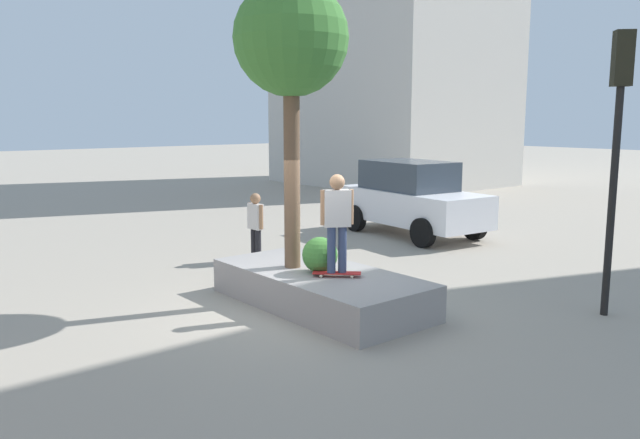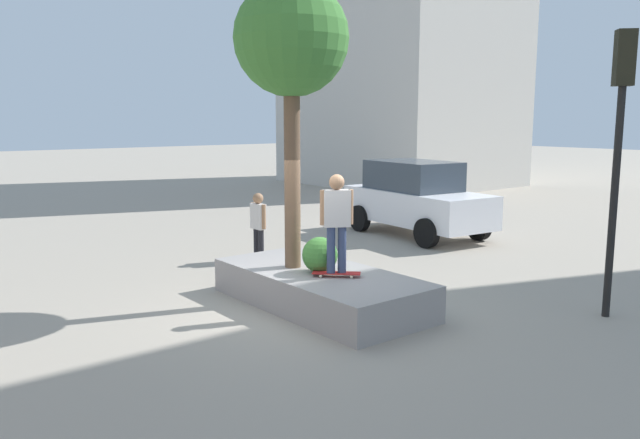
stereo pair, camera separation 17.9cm
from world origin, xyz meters
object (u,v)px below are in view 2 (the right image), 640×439
at_px(skateboarder, 337,216).
at_px(passerby_with_bag, 258,222).
at_px(police_car, 416,198).
at_px(plaza_tree, 291,43).
at_px(skateboard, 336,273).
at_px(traffic_light_corner, 619,125).
at_px(planter_ledge, 320,288).

distance_m(skateboarder, passerby_with_bag, 4.26).
distance_m(police_car, passerby_with_bag, 5.15).
bearing_deg(plaza_tree, skateboard, 7.95).
xyz_separation_m(plaza_tree, passerby_with_bag, (-3.02, 1.24, -3.55)).
bearing_deg(traffic_light_corner, planter_ledge, -135.68).
distance_m(planter_ledge, skateboarder, 1.40).
relative_size(skateboard, traffic_light_corner, 0.16).
bearing_deg(passerby_with_bag, plaza_tree, -22.34).
relative_size(traffic_light_corner, passerby_with_bag, 2.93).
distance_m(planter_ledge, police_car, 7.21).
xyz_separation_m(plaza_tree, skateboard, (1.03, 0.14, -3.78)).
bearing_deg(passerby_with_bag, traffic_light_corner, 17.73).
height_order(skateboard, police_car, police_car).
bearing_deg(traffic_light_corner, police_car, 157.16).
bearing_deg(planter_ledge, passerby_with_bag, 163.32).
distance_m(skateboard, traffic_light_corner, 5.04).
relative_size(skateboarder, police_car, 0.36).
xyz_separation_m(plaza_tree, skateboarder, (1.03, 0.14, -2.83)).
bearing_deg(planter_ledge, skateboarder, -3.28).
relative_size(plaza_tree, passerby_with_bag, 3.15).
relative_size(planter_ledge, passerby_with_bag, 2.58).
bearing_deg(plaza_tree, police_car, 115.24).
distance_m(skateboard, skateboarder, 0.96).
distance_m(planter_ledge, plaza_tree, 4.19).
bearing_deg(passerby_with_bag, planter_ledge, -16.68).
xyz_separation_m(traffic_light_corner, passerby_with_bag, (-6.96, -2.22, -2.20)).
xyz_separation_m(planter_ledge, passerby_with_bag, (-3.58, 1.07, 0.59)).
relative_size(skateboard, skateboarder, 0.44).
bearing_deg(skateboarder, passerby_with_bag, 164.81).
distance_m(skateboard, police_car, 7.45).
bearing_deg(police_car, passerby_with_bag, -90.12).
height_order(police_car, traffic_light_corner, traffic_light_corner).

